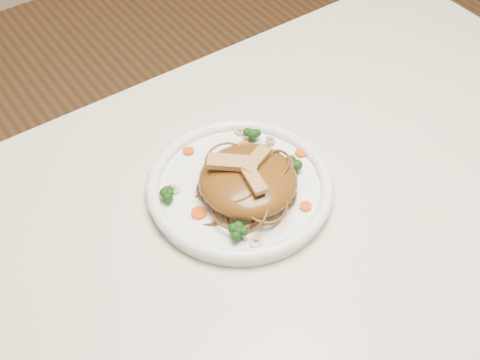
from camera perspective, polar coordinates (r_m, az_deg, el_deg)
table at (r=1.05m, az=5.58°, el=-5.94°), size 1.20×0.80×0.75m
plate at (r=0.98m, az=0.00°, el=-0.87°), size 0.31×0.31×0.02m
noodle_mound at (r=0.94m, az=0.72°, el=-0.02°), size 0.18×0.18×0.05m
chicken_a at (r=0.93m, az=1.40°, el=1.83°), size 0.06×0.04×0.01m
chicken_b at (r=0.92m, az=-0.64°, el=1.55°), size 0.07×0.06×0.01m
chicken_c at (r=0.91m, az=1.12°, el=0.23°), size 0.03×0.06×0.01m
broccoli_0 at (r=1.03m, az=1.07°, el=4.05°), size 0.03×0.03×0.03m
broccoli_1 at (r=0.95m, az=-6.38°, el=-1.23°), size 0.03×0.03×0.03m
broccoli_2 at (r=0.90m, az=-0.29°, el=-4.50°), size 0.04×0.04×0.03m
broccoli_3 at (r=0.98m, az=4.71°, el=1.36°), size 0.04×0.04×0.03m
carrot_0 at (r=1.03m, az=0.32°, el=3.01°), size 0.02×0.02×0.00m
carrot_1 at (r=0.94m, az=-3.65°, el=-2.92°), size 0.02×0.02×0.00m
carrot_2 at (r=1.02m, az=5.38°, el=2.38°), size 0.02×0.02×0.00m
carrot_3 at (r=1.02m, az=-4.57°, el=2.56°), size 0.02×0.02×0.00m
carrot_4 at (r=0.95m, az=5.80°, el=-2.33°), size 0.02×0.02×0.00m
mushroom_0 at (r=0.90m, az=1.48°, el=-5.43°), size 0.03×0.03×0.01m
mushroom_1 at (r=1.04m, az=2.68°, el=3.47°), size 0.02×0.02×0.01m
mushroom_2 at (r=0.97m, az=-5.90°, el=-0.84°), size 0.03×0.03×0.01m
mushroom_3 at (r=1.05m, az=0.02°, el=4.28°), size 0.03×0.03×0.01m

